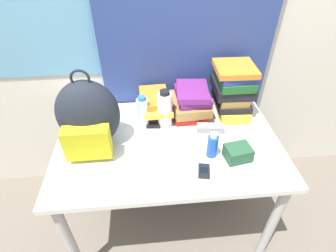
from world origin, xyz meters
name	(u,v)px	position (x,y,z in m)	size (l,w,h in m)	color
wall_back	(159,10)	(0.00, 0.85, 1.25)	(6.00, 0.06, 2.50)	silver
curtain_blue	(188,13)	(0.15, 0.80, 1.25)	(1.02, 0.04, 2.50)	navy
desk	(168,151)	(0.00, 0.38, 0.62)	(1.19, 0.77, 0.71)	silver
backpack	(88,117)	(-0.39, 0.40, 0.89)	(0.31, 0.27, 0.43)	#1E232D
book_stack_left	(156,105)	(-0.05, 0.62, 0.78)	(0.20, 0.28, 0.14)	black
book_stack_center	(191,101)	(0.16, 0.62, 0.79)	(0.23, 0.27, 0.18)	red
book_stack_right	(233,89)	(0.40, 0.62, 0.86)	(0.23, 0.28, 0.31)	yellow
water_bottle	(143,113)	(-0.13, 0.52, 0.80)	(0.06, 0.06, 0.20)	silver
sports_bottle	(165,110)	(-0.01, 0.52, 0.82)	(0.08, 0.08, 0.23)	white
sunscreen_bottle	(212,145)	(0.21, 0.25, 0.78)	(0.05, 0.05, 0.15)	blue
cell_phone	(204,171)	(0.15, 0.14, 0.72)	(0.07, 0.09, 0.02)	black
sunglasses_case	(210,128)	(0.24, 0.44, 0.73)	(0.16, 0.08, 0.04)	gray
camera_pouch	(238,153)	(0.33, 0.22, 0.75)	(0.14, 0.12, 0.07)	#234C33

